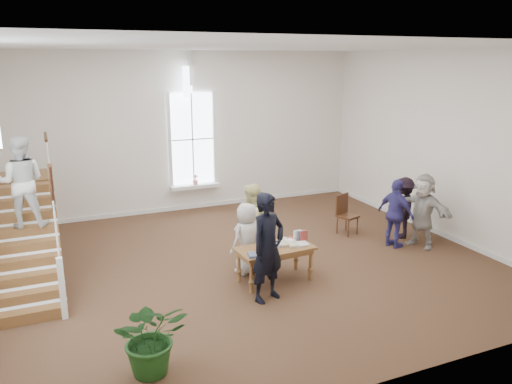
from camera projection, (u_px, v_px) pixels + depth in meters
name	position (u px, v px, depth m)	size (l,w,h in m)	color
ground	(253.00, 263.00, 10.78)	(10.00, 10.00, 0.00)	#422A1A
room_shell	(195.00, 196.00, 14.58)	(10.49, 10.00, 10.00)	silver
staircase	(25.00, 204.00, 9.38)	(1.10, 4.10, 2.92)	brown
library_table	(276.00, 251.00, 9.74)	(1.55, 0.84, 0.77)	brown
police_officer	(268.00, 247.00, 8.89)	(0.73, 0.48, 2.01)	black
elderly_woman	(247.00, 238.00, 10.11)	(0.72, 0.47, 1.48)	beige
person_yellow	(251.00, 223.00, 10.63)	(0.84, 0.65, 1.73)	#E7DE90
woman_cluster_a	(396.00, 214.00, 11.49)	(0.95, 0.39, 1.62)	navy
woman_cluster_b	(404.00, 208.00, 12.13)	(0.98, 0.56, 1.51)	black
woman_cluster_c	(422.00, 211.00, 11.53)	(1.61, 0.51, 1.74)	#B6AEA4
floor_plant	(152.00, 336.00, 6.87)	(1.00, 0.87, 1.11)	#163C13
side_chair	(345.00, 212.00, 12.47)	(0.55, 0.55, 1.00)	#3E2010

